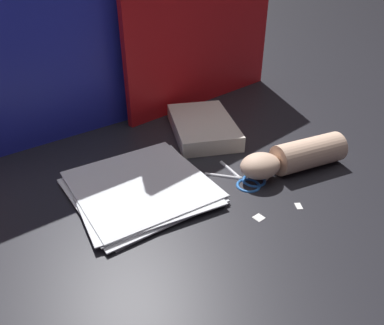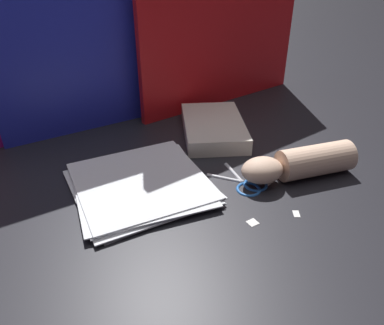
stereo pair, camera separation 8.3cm
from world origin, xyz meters
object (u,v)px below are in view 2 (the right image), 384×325
Objects in this scene: paper_stack at (141,184)px; book_closed at (213,127)px; scissors at (246,183)px; hand_forearm at (300,163)px.

book_closed is (0.28, 0.16, 0.01)m from paper_stack.
scissors is at bearing -101.52° from book_closed.
scissors is at bearing 168.84° from hand_forearm.
paper_stack reaches higher than scissors.
hand_forearm is (0.13, -0.03, 0.03)m from scissors.
scissors is (0.22, -0.09, -0.00)m from paper_stack.
hand_forearm reaches higher than scissors.
paper_stack is 0.32m from book_closed.
book_closed is at bearing 30.58° from paper_stack.
book_closed is 1.06× the size of hand_forearm.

